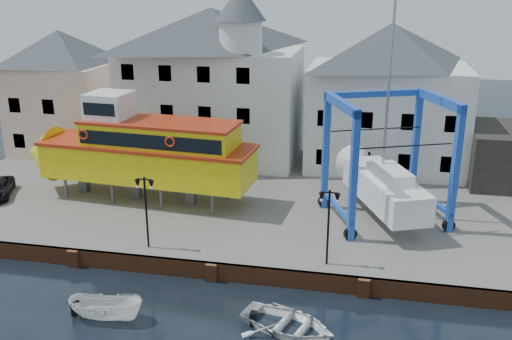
# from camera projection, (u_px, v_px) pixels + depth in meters

# --- Properties ---
(ground) EXTENTS (140.00, 140.00, 0.00)m
(ground) POSITION_uv_depth(u_px,v_px,m) (212.00, 280.00, 30.55)
(ground) COLOR black
(ground) RESTS_ON ground
(hardstanding) EXTENTS (44.00, 22.00, 1.00)m
(hardstanding) POSITION_uv_depth(u_px,v_px,m) (253.00, 198.00, 40.60)
(hardstanding) COLOR #69645C
(hardstanding) RESTS_ON ground
(quay_wall) EXTENTS (44.00, 0.47, 1.00)m
(quay_wall) POSITION_uv_depth(u_px,v_px,m) (212.00, 271.00, 30.49)
(quay_wall) COLOR brown
(quay_wall) RESTS_ON ground
(building_pink) EXTENTS (8.00, 7.00, 10.30)m
(building_pink) POSITION_uv_depth(u_px,v_px,m) (64.00, 92.00, 48.68)
(building_pink) COLOR beige
(building_pink) RESTS_ON hardstanding
(building_white_main) EXTENTS (14.00, 8.30, 14.00)m
(building_white_main) POSITION_uv_depth(u_px,v_px,m) (213.00, 82.00, 46.19)
(building_white_main) COLOR white
(building_white_main) RESTS_ON hardstanding
(building_white_right) EXTENTS (12.00, 8.00, 11.20)m
(building_white_right) POSITION_uv_depth(u_px,v_px,m) (387.00, 97.00, 44.38)
(building_white_right) COLOR white
(building_white_right) RESTS_ON hardstanding
(lamp_post_left) EXTENTS (1.12, 0.32, 4.20)m
(lamp_post_left) POSITION_uv_depth(u_px,v_px,m) (145.00, 195.00, 31.08)
(lamp_post_left) COLOR black
(lamp_post_left) RESTS_ON hardstanding
(lamp_post_right) EXTENTS (1.12, 0.32, 4.20)m
(lamp_post_right) POSITION_uv_depth(u_px,v_px,m) (329.00, 209.00, 29.20)
(lamp_post_right) COLOR black
(lamp_post_right) RESTS_ON hardstanding
(tour_boat) EXTENTS (16.89, 5.28, 7.24)m
(tour_boat) POSITION_uv_depth(u_px,v_px,m) (134.00, 150.00, 38.23)
(tour_boat) COLOR #59595E
(tour_boat) RESTS_ON hardstanding
(travel_lift) EXTENTS (8.47, 10.06, 14.87)m
(travel_lift) POSITION_uv_depth(u_px,v_px,m) (380.00, 177.00, 35.94)
(travel_lift) COLOR #1948A3
(travel_lift) RESTS_ON hardstanding
(motorboat_a) EXTENTS (3.72, 1.61, 1.40)m
(motorboat_a) POSITION_uv_depth(u_px,v_px,m) (107.00, 319.00, 27.08)
(motorboat_a) COLOR white
(motorboat_a) RESTS_ON ground
(motorboat_b) EXTENTS (5.33, 4.51, 0.94)m
(motorboat_b) POSITION_uv_depth(u_px,v_px,m) (288.00, 330.00, 26.25)
(motorboat_b) COLOR white
(motorboat_b) RESTS_ON ground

